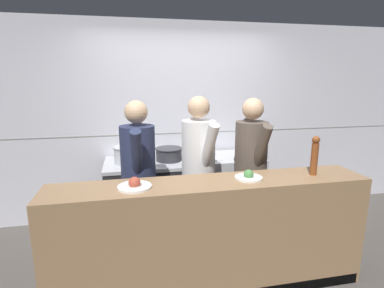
{
  "coord_description": "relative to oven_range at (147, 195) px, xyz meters",
  "views": [
    {
      "loc": [
        -0.68,
        -2.5,
        1.88
      ],
      "look_at": [
        -0.01,
        0.73,
        1.15
      ],
      "focal_mm": 28.0,
      "sensor_mm": 36.0,
      "label": 1
    }
  ],
  "objects": [
    {
      "name": "ground_plane",
      "position": [
        0.52,
        -1.07,
        -0.44
      ],
      "size": [
        14.0,
        14.0,
        0.0
      ],
      "primitive_type": "plane",
      "color": "#4C4742"
    },
    {
      "name": "wall_back_tiled",
      "position": [
        0.52,
        0.4,
        0.86
      ],
      "size": [
        8.0,
        0.06,
        2.6
      ],
      "color": "silver",
      "rests_on": "ground_plane"
    },
    {
      "name": "oven_range",
      "position": [
        0.0,
        0.0,
        0.0
      ],
      "size": [
        0.99,
        0.71,
        0.88
      ],
      "color": "#232326",
      "rests_on": "ground_plane"
    },
    {
      "name": "prep_counter",
      "position": [
        1.02,
        -0.0,
        0.0
      ],
      "size": [
        0.93,
        0.65,
        0.89
      ],
      "color": "#B7BABF",
      "rests_on": "ground_plane"
    },
    {
      "name": "pass_counter",
      "position": [
        0.5,
        -1.25,
        0.07
      ],
      "size": [
        2.76,
        0.45,
        1.02
      ],
      "color": "#93704C",
      "rests_on": "ground_plane"
    },
    {
      "name": "stock_pot",
      "position": [
        -0.21,
        -0.0,
        0.55
      ],
      "size": [
        0.35,
        0.35,
        0.2
      ],
      "color": "#B7BABF",
      "rests_on": "oven_range"
    },
    {
      "name": "sauce_pot",
      "position": [
        0.29,
        -0.0,
        0.52
      ],
      "size": [
        0.34,
        0.34,
        0.16
      ],
      "color": "#2D2D33",
      "rests_on": "oven_range"
    },
    {
      "name": "chefs_knife",
      "position": [
        0.71,
        -0.08,
        0.46
      ],
      "size": [
        0.35,
        0.25,
        0.02
      ],
      "color": "#B7BABF",
      "rests_on": "prep_counter"
    },
    {
      "name": "plated_dish_main",
      "position": [
        -0.15,
        -1.27,
        0.6
      ],
      "size": [
        0.27,
        0.27,
        0.1
      ],
      "color": "white",
      "rests_on": "pass_counter"
    },
    {
      "name": "plated_dish_appetiser",
      "position": [
        0.83,
        -1.25,
        0.6
      ],
      "size": [
        0.24,
        0.24,
        0.08
      ],
      "color": "white",
      "rests_on": "pass_counter"
    },
    {
      "name": "pepper_mill",
      "position": [
        1.45,
        -1.26,
        0.77
      ],
      "size": [
        0.07,
        0.07,
        0.36
      ],
      "color": "brown",
      "rests_on": "pass_counter"
    },
    {
      "name": "chef_head_cook",
      "position": [
        -0.1,
        -0.69,
        0.49
      ],
      "size": [
        0.36,
        0.73,
        1.67
      ],
      "rotation": [
        0.0,
        0.0,
        -0.06
      ],
      "color": "black",
      "rests_on": "ground_plane"
    },
    {
      "name": "chef_sous",
      "position": [
        0.52,
        -0.64,
        0.51
      ],
      "size": [
        0.42,
        0.74,
        1.71
      ],
      "rotation": [
        0.0,
        0.0,
        0.23
      ],
      "color": "black",
      "rests_on": "ground_plane"
    },
    {
      "name": "chef_line",
      "position": [
        1.08,
        -0.7,
        0.5
      ],
      "size": [
        0.37,
        0.74,
        1.68
      ],
      "rotation": [
        0.0,
        0.0,
        0.07
      ],
      "color": "black",
      "rests_on": "ground_plane"
    }
  ]
}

